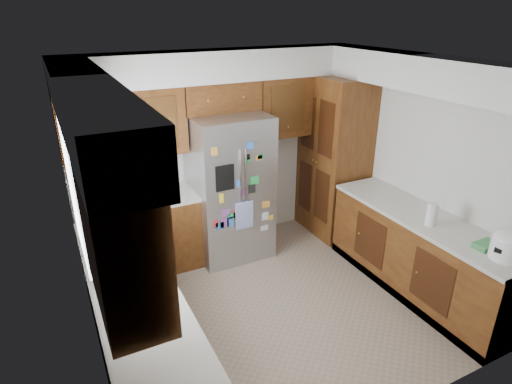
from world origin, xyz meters
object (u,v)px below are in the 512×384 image
pantry (334,158)px  rice_cooker (509,245)px  fridge (230,188)px  paper_towel (432,214)px

pantry → rice_cooker: bearing=-90.0°
pantry → fridge: (-1.50, 0.05, -0.17)m
fridge → rice_cooker: 2.99m
pantry → rice_cooker: pantry is taller
pantry → rice_cooker: 2.53m
fridge → rice_cooker: size_ratio=5.89×
fridge → pantry: bearing=-2.1°
pantry → fridge: pantry is taller
rice_cooker → paper_towel: 0.75m
fridge → paper_towel: fridge is taller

